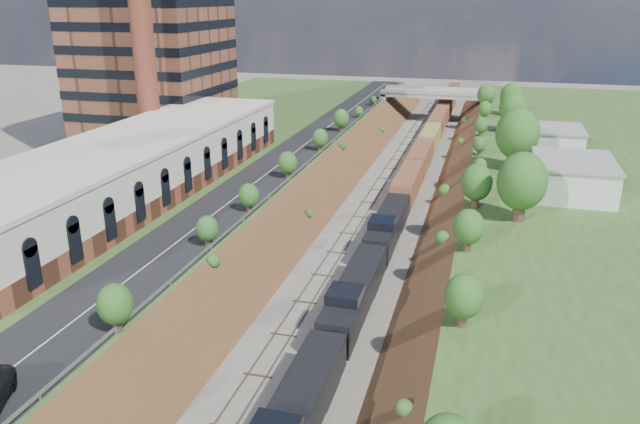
# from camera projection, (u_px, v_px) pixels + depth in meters

# --- Properties ---
(platform_left) EXTENTS (44.00, 180.00, 5.00)m
(platform_left) POSITION_uv_depth(u_px,v_px,m) (184.00, 166.00, 98.84)
(platform_left) COLOR #2E5322
(platform_left) RESTS_ON ground
(platform_right) EXTENTS (44.00, 180.00, 5.00)m
(platform_right) POSITION_uv_depth(u_px,v_px,m) (638.00, 200.00, 82.36)
(platform_right) COLOR #2E5322
(platform_right) RESTS_ON ground
(embankment_left) EXTENTS (10.00, 180.00, 10.00)m
(embankment_left) POSITION_uv_depth(u_px,v_px,m) (318.00, 191.00, 94.17)
(embankment_left) COLOR brown
(embankment_left) RESTS_ON ground
(embankment_right) EXTENTS (10.00, 180.00, 10.00)m
(embankment_right) POSITION_uv_depth(u_px,v_px,m) (467.00, 204.00, 88.67)
(embankment_right) COLOR brown
(embankment_right) RESTS_ON ground
(rail_left_track) EXTENTS (1.58, 180.00, 0.18)m
(rail_left_track) POSITION_uv_depth(u_px,v_px,m) (373.00, 195.00, 92.04)
(rail_left_track) COLOR gray
(rail_left_track) RESTS_ON ground
(rail_right_track) EXTENTS (1.58, 180.00, 0.18)m
(rail_right_track) POSITION_uv_depth(u_px,v_px,m) (408.00, 198.00, 90.74)
(rail_right_track) COLOR gray
(rail_right_track) RESTS_ON ground
(road) EXTENTS (8.00, 180.00, 0.10)m
(road) POSITION_uv_depth(u_px,v_px,m) (289.00, 157.00, 93.63)
(road) COLOR black
(road) RESTS_ON platform_left
(guardrail) EXTENTS (0.10, 171.00, 0.70)m
(guardrail) POSITION_uv_depth(u_px,v_px,m) (315.00, 156.00, 92.26)
(guardrail) COLOR #99999E
(guardrail) RESTS_ON platform_left
(commercial_building) EXTENTS (14.30, 62.30, 7.00)m
(commercial_building) POSITION_uv_depth(u_px,v_px,m) (134.00, 166.00, 75.58)
(commercial_building) COLOR brown
(commercial_building) RESTS_ON platform_left
(smokestack) EXTENTS (3.20, 3.20, 40.00)m
(smokestack) POSITION_uv_depth(u_px,v_px,m) (141.00, 18.00, 88.55)
(smokestack) COLOR brown
(smokestack) RESTS_ON platform_left
(overpass) EXTENTS (24.50, 8.30, 7.40)m
(overpass) POSITION_uv_depth(u_px,v_px,m) (433.00, 99.00, 146.27)
(overpass) COLOR gray
(overpass) RESTS_ON ground
(white_building_near) EXTENTS (9.00, 12.00, 4.00)m
(white_building_near) POSITION_uv_depth(u_px,v_px,m) (572.00, 178.00, 75.96)
(white_building_near) COLOR silver
(white_building_near) RESTS_ON platform_right
(white_building_far) EXTENTS (8.00, 10.00, 3.60)m
(white_building_far) POSITION_uv_depth(u_px,v_px,m) (554.00, 141.00, 96.19)
(white_building_far) COLOR silver
(white_building_far) RESTS_ON platform_right
(tree_right_large) EXTENTS (5.25, 5.25, 7.61)m
(tree_right_large) POSITION_uv_depth(u_px,v_px,m) (522.00, 182.00, 65.87)
(tree_right_large) COLOR #473323
(tree_right_large) RESTS_ON platform_right
(tree_left_crest) EXTENTS (2.45, 2.45, 3.55)m
(tree_left_crest) POSITION_uv_depth(u_px,v_px,m) (189.00, 244.00, 55.62)
(tree_left_crest) COLOR #473323
(tree_left_crest) RESTS_ON platform_left
(freight_train) EXTENTS (2.89, 163.03, 4.55)m
(freight_train) POSITION_uv_depth(u_px,v_px,m) (425.00, 149.00, 109.46)
(freight_train) COLOR black
(freight_train) RESTS_ON ground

